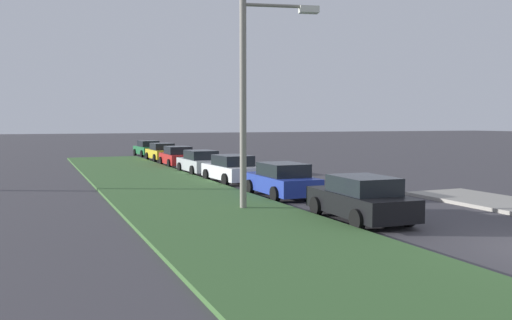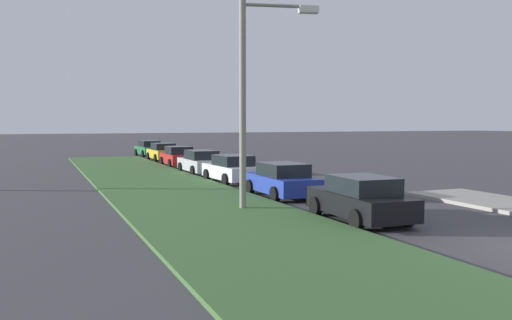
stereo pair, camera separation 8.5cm
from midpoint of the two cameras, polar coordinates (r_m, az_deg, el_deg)
name	(u,v)px [view 1 (the left image)]	position (r m, az deg, el deg)	size (l,w,h in m)	color
grass_median	(202,207)	(19.65, -6.06, -5.11)	(60.00, 6.00, 0.12)	#3D6633
parked_car_black	(361,199)	(17.41, 11.18, -4.17)	(4.39, 2.19, 1.47)	black
parked_car_blue	(282,180)	(22.57, 2.69, -2.21)	(4.32, 2.05, 1.47)	#23389E
parked_car_white	(232,169)	(27.99, -2.76, -0.99)	(4.39, 2.20, 1.47)	silver
parked_car_silver	(200,162)	(32.93, -6.17, -0.25)	(4.34, 2.09, 1.47)	#B2B5BA
parked_car_red	(177,157)	(38.62, -8.60, 0.37)	(4.32, 2.06, 1.47)	red
parked_car_yellow	(162,152)	(44.76, -10.28, 0.86)	(4.34, 2.10, 1.47)	gold
parked_car_green	(148,149)	(51.01, -11.73, 1.23)	(4.40, 2.21, 1.47)	#1E6B38
streetlight	(253,89)	(18.89, -0.48, 7.72)	(0.93, 2.84, 7.50)	gray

